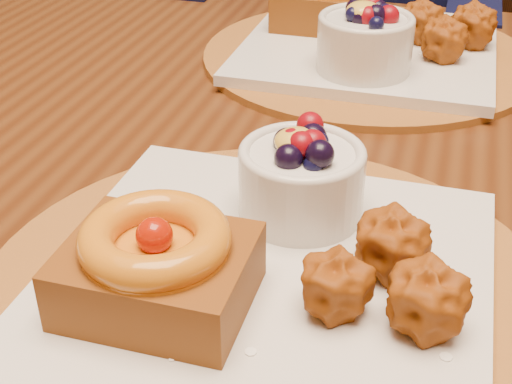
# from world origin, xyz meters

# --- Properties ---
(dining_table) EXTENTS (1.60, 0.90, 0.76)m
(dining_table) POSITION_xyz_m (-0.03, 0.07, 0.68)
(dining_table) COLOR #3D1C0B
(dining_table) RESTS_ON ground
(place_setting_near) EXTENTS (0.38, 0.38, 0.09)m
(place_setting_near) POSITION_xyz_m (-0.03, -0.14, 0.78)
(place_setting_near) COLOR brown
(place_setting_near) RESTS_ON dining_table
(place_setting_far) EXTENTS (0.38, 0.38, 0.09)m
(place_setting_far) POSITION_xyz_m (-0.03, 0.28, 0.78)
(place_setting_far) COLOR brown
(place_setting_far) RESTS_ON dining_table
(chair_far) EXTENTS (0.52, 0.52, 0.85)m
(chair_far) POSITION_xyz_m (0.00, 0.79, 0.47)
(chair_far) COLOR black
(chair_far) RESTS_ON ground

